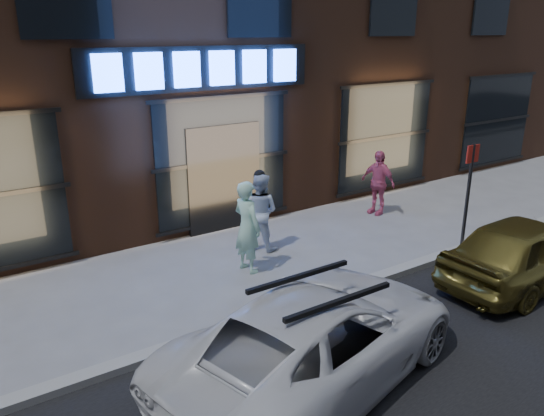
{
  "coord_description": "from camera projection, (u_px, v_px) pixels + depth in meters",
  "views": [
    {
      "loc": [
        -5.46,
        -6.2,
        4.37
      ],
      "look_at": [
        -0.26,
        1.6,
        1.2
      ],
      "focal_mm": 35.0,
      "sensor_mm": 36.0,
      "label": 1
    }
  ],
  "objects": [
    {
      "name": "passerby",
      "position": [
        378.0,
        182.0,
        13.01
      ],
      "size": [
        0.56,
        0.99,
        1.6
      ],
      "primitive_type": "imported",
      "rotation": [
        0.0,
        0.0,
        -1.38
      ],
      "color": "#D1567C",
      "rests_on": "ground"
    },
    {
      "name": "white_suv",
      "position": [
        317.0,
        336.0,
        6.79
      ],
      "size": [
        4.96,
        3.22,
        1.27
      ],
      "primitive_type": "imported",
      "rotation": [
        0.0,
        0.0,
        1.83
      ],
      "color": "silver",
      "rests_on": "ground"
    },
    {
      "name": "gold_sedan",
      "position": [
        527.0,
        250.0,
        9.44
      ],
      "size": [
        3.74,
        1.58,
        1.26
      ],
      "primitive_type": "imported",
      "rotation": [
        0.0,
        0.0,
        1.6
      ],
      "color": "olive",
      "rests_on": "ground"
    },
    {
      "name": "ground",
      "position": [
        336.0,
        296.0,
        9.15
      ],
      "size": [
        90.0,
        90.0,
        0.0
      ],
      "primitive_type": "plane",
      "color": "slate",
      "rests_on": "ground"
    },
    {
      "name": "sign_post",
      "position": [
        469.0,
        187.0,
        10.69
      ],
      "size": [
        0.35,
        0.07,
        2.23
      ],
      "rotation": [
        0.0,
        0.0,
        -0.0
      ],
      "color": "#262628",
      "rests_on": "ground"
    },
    {
      "name": "curb",
      "position": [
        336.0,
        293.0,
        9.14
      ],
      "size": [
        60.0,
        0.25,
        0.12
      ],
      "primitive_type": "cube",
      "color": "gray",
      "rests_on": "ground"
    },
    {
      "name": "man_bowtie",
      "position": [
        247.0,
        227.0,
        9.85
      ],
      "size": [
        0.51,
        0.7,
        1.77
      ],
      "primitive_type": "imported",
      "rotation": [
        0.0,
        0.0,
        1.72
      ],
      "color": "#B2EAD2",
      "rests_on": "ground"
    },
    {
      "name": "man_cap",
      "position": [
        260.0,
        211.0,
        10.9
      ],
      "size": [
        0.94,
        1.0,
        1.63
      ],
      "primitive_type": "imported",
      "rotation": [
        0.0,
        0.0,
        2.12
      ],
      "color": "white",
      "rests_on": "ground"
    }
  ]
}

